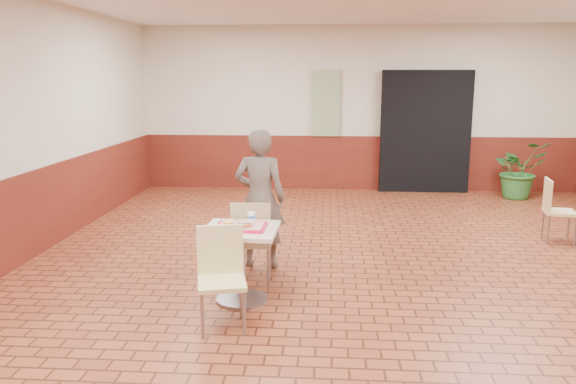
# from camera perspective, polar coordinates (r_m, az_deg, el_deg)

# --- Properties ---
(room_shell) EXTENTS (8.01, 10.01, 3.01)m
(room_shell) POSITION_cam_1_polar(r_m,az_deg,el_deg) (5.51, 9.86, 5.51)
(room_shell) COLOR brown
(room_shell) RESTS_ON ground
(wainscot_band) EXTENTS (8.00, 10.00, 1.00)m
(wainscot_band) POSITION_cam_1_polar(r_m,az_deg,el_deg) (5.70, 9.52, -4.53)
(wainscot_band) COLOR #581A10
(wainscot_band) RESTS_ON ground
(corridor_doorway) EXTENTS (1.60, 0.22, 2.20)m
(corridor_doorway) POSITION_cam_1_polar(r_m,az_deg,el_deg) (10.53, 13.76, 5.97)
(corridor_doorway) COLOR black
(corridor_doorway) RESTS_ON ground
(promo_poster) EXTENTS (0.50, 0.03, 1.20)m
(promo_poster) POSITION_cam_1_polar(r_m,az_deg,el_deg) (10.41, 3.90, 8.97)
(promo_poster) COLOR gray
(promo_poster) RESTS_ON wainscot_band
(main_table) EXTENTS (0.67, 0.67, 0.71)m
(main_table) POSITION_cam_1_polar(r_m,az_deg,el_deg) (5.25, -4.78, -6.11)
(main_table) COLOR beige
(main_table) RESTS_ON ground
(chair_main_front) EXTENTS (0.47, 0.47, 0.85)m
(chair_main_front) POSITION_cam_1_polar(r_m,az_deg,el_deg) (4.76, -6.80, -8.04)
(chair_main_front) COLOR #E7D28B
(chair_main_front) RESTS_ON ground
(chair_main_back) EXTENTS (0.42, 0.42, 0.85)m
(chair_main_back) POSITION_cam_1_polar(r_m,az_deg,el_deg) (5.72, -3.70, -4.58)
(chair_main_back) COLOR tan
(chair_main_back) RESTS_ON ground
(customer) EXTENTS (0.58, 0.40, 1.54)m
(customer) POSITION_cam_1_polar(r_m,az_deg,el_deg) (6.13, -2.86, -0.67)
(customer) COLOR brown
(customer) RESTS_ON ground
(serving_tray) EXTENTS (0.46, 0.35, 0.03)m
(serving_tray) POSITION_cam_1_polar(r_m,az_deg,el_deg) (5.18, -4.83, -3.53)
(serving_tray) COLOR red
(serving_tray) RESTS_ON main_table
(ring_donut) EXTENTS (0.12, 0.12, 0.03)m
(ring_donut) POSITION_cam_1_polar(r_m,az_deg,el_deg) (5.25, -6.07, -3.01)
(ring_donut) COLOR #F8D15A
(ring_donut) RESTS_ON serving_tray
(long_john_donut) EXTENTS (0.16, 0.08, 0.05)m
(long_john_donut) POSITION_cam_1_polar(r_m,az_deg,el_deg) (5.11, -4.49, -3.30)
(long_john_donut) COLOR #CF853C
(long_john_donut) RESTS_ON serving_tray
(paper_cup) EXTENTS (0.07, 0.07, 0.09)m
(paper_cup) POSITION_cam_1_polar(r_m,az_deg,el_deg) (5.27, -3.75, -2.56)
(paper_cup) COLOR white
(paper_cup) RESTS_ON serving_tray
(chair_second_left) EXTENTS (0.42, 0.42, 0.80)m
(chair_second_left) POSITION_cam_1_polar(r_m,az_deg,el_deg) (7.93, 25.48, -1.35)
(chair_second_left) COLOR #E5CE89
(chair_second_left) RESTS_ON ground
(potted_plant) EXTENTS (1.10, 1.03, 1.00)m
(potted_plant) POSITION_cam_1_polar(r_m,az_deg,el_deg) (10.51, 22.41, 2.11)
(potted_plant) COLOR #2B6D2C
(potted_plant) RESTS_ON ground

